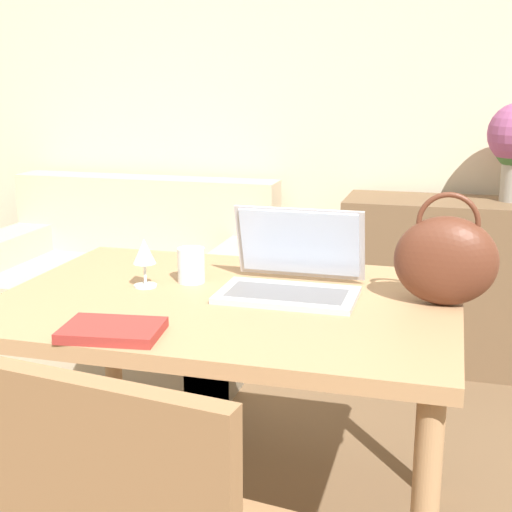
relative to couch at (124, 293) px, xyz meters
name	(u,v)px	position (x,y,z in m)	size (l,w,h in m)	color
wall_back	(315,72)	(0.85, 0.52, 1.07)	(10.00, 0.06, 2.70)	beige
dining_table	(228,328)	(0.97, -1.33, 0.37)	(1.23, 0.89, 0.74)	#A87F56
couch	(124,293)	(0.00, 0.00, 0.00)	(1.41, 0.90, 0.82)	#C1B293
sideboard	(471,285)	(1.66, 0.22, 0.11)	(1.17, 0.40, 0.78)	brown
laptop	(293,270)	(1.13, -1.22, 0.52)	(0.37, 0.30, 0.23)	#ADADB2
drinking_glass	(191,265)	(0.83, -1.22, 0.51)	(0.08, 0.08, 0.10)	silver
wine_glass	(144,254)	(0.72, -1.30, 0.56)	(0.07, 0.07, 0.14)	silver
handbag	(446,259)	(1.54, -1.24, 0.58)	(0.27, 0.13, 0.30)	#592D1E
book	(112,330)	(0.81, -1.68, 0.47)	(0.24, 0.19, 0.02)	maroon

